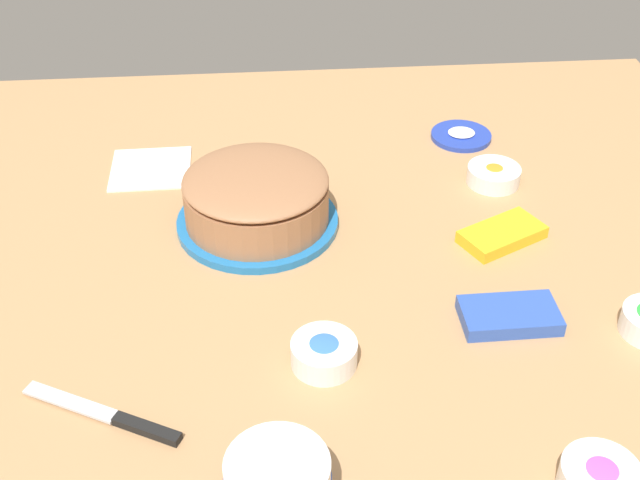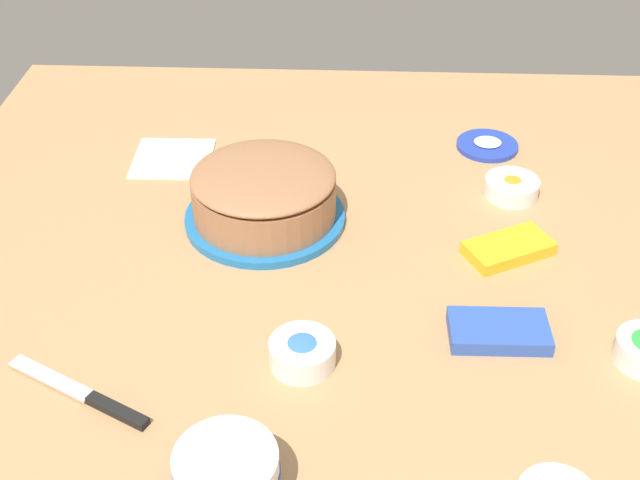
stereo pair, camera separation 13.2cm
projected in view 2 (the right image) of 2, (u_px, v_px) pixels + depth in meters
The scene contains 10 objects.
ground_plane at pixel (352, 279), 1.30m from camera, with size 1.54×1.54×0.00m, color tan.
frosted_cake at pixel (264, 196), 1.40m from camera, with size 0.28×0.28×0.11m.
frosting_tub at pixel (227, 478), 0.94m from camera, with size 0.12×0.12×0.08m.
frosting_tub_lid at pixel (487, 145), 1.63m from camera, with size 0.12×0.12×0.02m.
spreading_knife at pixel (90, 397), 1.09m from camera, with size 0.22×0.13×0.01m.
sprinkle_bowl_orange at pixel (512, 187), 1.48m from camera, with size 0.10×0.10×0.03m.
sprinkle_bowl_blue at pixel (302, 351), 1.14m from camera, with size 0.09×0.09×0.04m.
candy_box_lower at pixel (499, 331), 1.18m from camera, with size 0.14×0.08×0.02m, color #2D51B2.
candy_box_upper at pixel (508, 248), 1.34m from camera, with size 0.14×0.07×0.02m, color yellow.
paper_napkin at pixel (173, 158), 1.59m from camera, with size 0.15×0.15×0.01m, color white.
Camera 2 is at (-0.01, -1.01, 0.82)m, focal length 45.89 mm.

